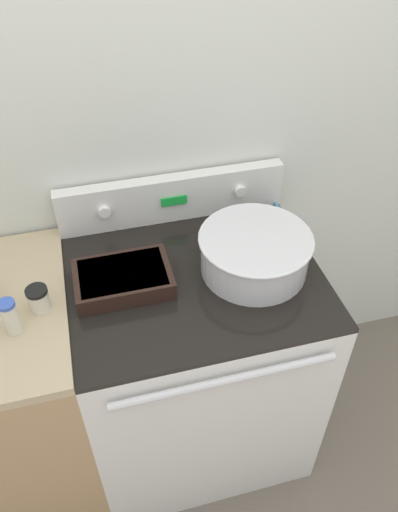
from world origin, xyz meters
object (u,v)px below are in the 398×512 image
mixing_bowl (255,251)px  spice_jar_blue_cap (10,317)px  ladle (295,226)px  spice_jar_black_cap (39,299)px  casserole_dish (123,278)px

mixing_bowl → spice_jar_blue_cap: mixing_bowl is taller
ladle → spice_jar_black_cap: bearing=-170.4°
mixing_bowl → spice_jar_black_cap: size_ratio=4.60×
ladle → spice_jar_blue_cap: (-0.92, -0.21, 0.04)m
ladle → spice_jar_black_cap: spice_jar_black_cap is taller
mixing_bowl → casserole_dish: bearing=176.1°
spice_jar_black_cap → spice_jar_blue_cap: size_ratio=0.69×
casserole_dish → spice_jar_black_cap: 0.25m
ladle → spice_jar_blue_cap: 0.95m
casserole_dish → spice_jar_blue_cap: 0.34m
ladle → spice_jar_black_cap: 0.86m
spice_jar_black_cap → spice_jar_blue_cap: spice_jar_blue_cap is taller
mixing_bowl → casserole_dish: size_ratio=1.21×
mixing_bowl → ladle: bearing=34.0°
casserole_dish → ladle: ladle is taller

